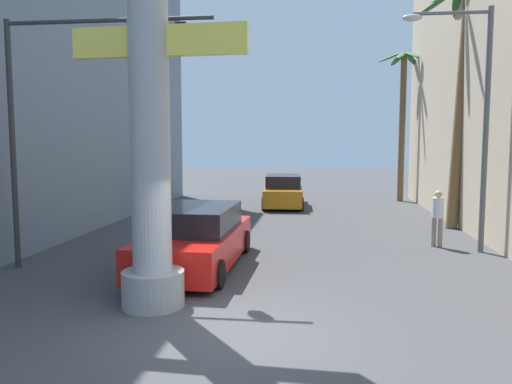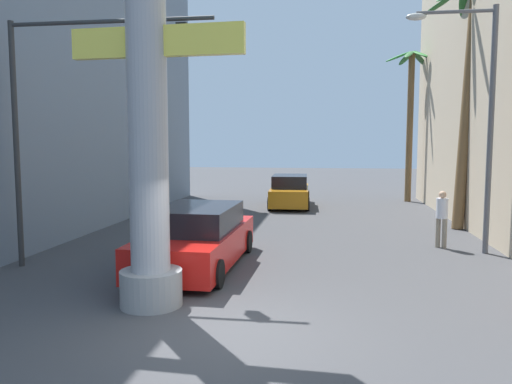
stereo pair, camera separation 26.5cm
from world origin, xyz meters
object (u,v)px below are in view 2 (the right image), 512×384
(car_lead, at_px, (197,238))
(car_far, at_px, (290,192))
(neon_sign_pole, at_px, (147,46))
(traffic_light_mast, at_px, (72,95))
(palm_tree_mid_right, at_px, (466,91))
(palm_tree_far_right, at_px, (411,107))
(pedestrian_mid_right, at_px, (442,215))
(street_lamp, at_px, (477,105))

(car_lead, height_order, car_far, same)
(neon_sign_pole, bearing_deg, car_lead, 88.62)
(traffic_light_mast, height_order, palm_tree_mid_right, palm_tree_mid_right)
(palm_tree_far_right, height_order, palm_tree_mid_right, palm_tree_mid_right)
(car_lead, bearing_deg, car_far, 83.63)
(traffic_light_mast, distance_m, pedestrian_mid_right, 10.88)
(neon_sign_pole, bearing_deg, pedestrian_mid_right, 43.45)
(palm_tree_far_right, bearing_deg, traffic_light_mast, -123.09)
(car_far, distance_m, palm_tree_far_right, 8.09)
(traffic_light_mast, xyz_separation_m, car_far, (4.32, 13.12, -3.58))
(palm_tree_far_right, xyz_separation_m, palm_tree_mid_right, (0.63, -8.43, -0.02))
(traffic_light_mast, xyz_separation_m, car_lead, (2.93, 0.62, -3.58))
(palm_tree_mid_right, bearing_deg, traffic_light_mast, -145.41)
(car_lead, distance_m, car_far, 12.57)
(neon_sign_pole, height_order, car_far, neon_sign_pole)
(car_far, relative_size, pedestrian_mid_right, 2.81)
(neon_sign_pole, relative_size, car_far, 2.13)
(street_lamp, xyz_separation_m, car_far, (-5.99, 9.81, -3.47))
(car_lead, bearing_deg, palm_tree_mid_right, 40.69)
(traffic_light_mast, bearing_deg, pedestrian_mid_right, 22.07)
(street_lamp, xyz_separation_m, pedestrian_mid_right, (-0.71, 0.59, -3.19))
(car_far, bearing_deg, pedestrian_mid_right, -60.17)
(palm_tree_mid_right, bearing_deg, car_far, 141.30)
(street_lamp, distance_m, pedestrian_mid_right, 3.32)
(car_lead, relative_size, car_far, 1.07)
(neon_sign_pole, distance_m, car_lead, 5.24)
(street_lamp, bearing_deg, pedestrian_mid_right, 140.20)
(traffic_light_mast, xyz_separation_m, palm_tree_mid_right, (11.12, 7.67, 0.71))
(neon_sign_pole, distance_m, traffic_light_mast, 3.85)
(palm_tree_far_right, bearing_deg, car_far, -154.20)
(traffic_light_mast, bearing_deg, palm_tree_far_right, 56.91)
(street_lamp, xyz_separation_m, traffic_light_mast, (-10.32, -3.31, 0.11))
(street_lamp, bearing_deg, palm_tree_mid_right, 79.56)
(neon_sign_pole, relative_size, palm_tree_mid_right, 1.18)
(palm_tree_far_right, relative_size, palm_tree_mid_right, 0.92)
(traffic_light_mast, relative_size, car_lead, 1.18)
(neon_sign_pole, relative_size, traffic_light_mast, 1.68)
(palm_tree_mid_right, bearing_deg, palm_tree_far_right, 94.31)
(street_lamp, relative_size, car_far, 1.43)
(street_lamp, relative_size, palm_tree_mid_right, 0.79)
(neon_sign_pole, relative_size, pedestrian_mid_right, 5.99)
(car_lead, xyz_separation_m, pedestrian_mid_right, (6.68, 3.27, 0.27))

